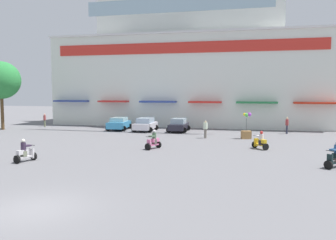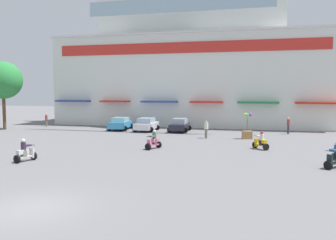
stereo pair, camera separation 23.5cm
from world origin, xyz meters
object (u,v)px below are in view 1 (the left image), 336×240
object	(u,v)px
pedestrian_0	(45,119)
scooter_rider_0	(335,157)
plaza_tree_0	(1,80)
parked_car_1	(145,124)
scooter_rider_5	(260,142)
pedestrian_1	(205,128)
parked_car_0	(119,124)
parked_car_2	(179,125)
scooter_rider_4	(25,152)
balloon_vendor_cart	(246,130)
scooter_rider_1	(153,141)
pedestrian_2	(287,124)

from	to	relation	value
pedestrian_0	scooter_rider_0	bearing A→B (deg)	-29.01
plaza_tree_0	parked_car_1	distance (m)	17.43
scooter_rider_5	pedestrian_0	size ratio (longest dim) A/B	0.89
scooter_rider_0	pedestrian_1	size ratio (longest dim) A/B	0.95
parked_car_0	parked_car_2	size ratio (longest dim) A/B	1.05
parked_car_0	pedestrian_1	world-z (taller)	pedestrian_1
plaza_tree_0	parked_car_0	bearing A→B (deg)	12.82
scooter_rider_4	scooter_rider_5	xyz separation A→B (m)	(14.80, 8.58, -0.02)
plaza_tree_0	parked_car_0	distance (m)	14.43
parked_car_0	plaza_tree_0	bearing A→B (deg)	-167.18
balloon_vendor_cart	scooter_rider_0	bearing A→B (deg)	-65.13
scooter_rider_1	pedestrian_1	xyz separation A→B (m)	(3.15, 7.05, 0.34)
parked_car_2	scooter_rider_1	xyz separation A→B (m)	(0.43, -11.68, -0.12)
scooter_rider_0	balloon_vendor_cart	world-z (taller)	balloon_vendor_cart
scooter_rider_0	scooter_rider_5	distance (m)	7.16
parked_car_1	scooter_rider_4	bearing A→B (deg)	-97.85
plaza_tree_0	pedestrian_0	world-z (taller)	plaza_tree_0
scooter_rider_5	pedestrian_1	distance (m)	7.18
parked_car_1	pedestrian_0	xyz separation A→B (m)	(-13.62, 1.45, 0.21)
parked_car_1	balloon_vendor_cart	xyz separation A→B (m)	(11.15, -3.74, 0.08)
parked_car_0	pedestrian_2	size ratio (longest dim) A/B	2.38
balloon_vendor_cart	scooter_rider_5	bearing A→B (deg)	-78.42
scooter_rider_0	parked_car_0	bearing A→B (deg)	141.60
parked_car_2	scooter_rider_1	world-z (taller)	scooter_rider_1
plaza_tree_0	scooter_rider_0	size ratio (longest dim) A/B	4.93
parked_car_1	scooter_rider_4	distance (m)	18.17
parked_car_0	parked_car_2	bearing A→B (deg)	-0.67
parked_car_1	scooter_rider_5	world-z (taller)	parked_car_1
scooter_rider_0	scooter_rider_1	xyz separation A→B (m)	(-12.30, 3.92, -0.04)
pedestrian_1	balloon_vendor_cart	size ratio (longest dim) A/B	0.67
plaza_tree_0	pedestrian_2	bearing A→B (deg)	6.53
parked_car_2	pedestrian_1	world-z (taller)	pedestrian_1
parked_car_1	plaza_tree_0	bearing A→B (deg)	-171.17
scooter_rider_4	pedestrian_2	xyz separation A→B (m)	(17.71, 19.07, 0.39)
pedestrian_0	parked_car_2	bearing A→B (deg)	-3.59
scooter_rider_0	pedestrian_0	xyz separation A→B (m)	(-30.10, 16.69, 0.29)
plaza_tree_0	pedestrian_1	world-z (taller)	plaza_tree_0
parked_car_1	pedestrian_1	size ratio (longest dim) A/B	2.33
parked_car_2	pedestrian_0	bearing A→B (deg)	176.41
scooter_rider_1	pedestrian_1	bearing A→B (deg)	65.95
scooter_rider_4	pedestrian_1	world-z (taller)	pedestrian_1
parked_car_1	scooter_rider_0	xyz separation A→B (m)	(16.48, -15.24, -0.08)
plaza_tree_0	scooter_rider_4	bearing A→B (deg)	-47.74
plaza_tree_0	parked_car_0	size ratio (longest dim) A/B	1.90
parked_car_1	scooter_rider_5	size ratio (longest dim) A/B	2.68
parked_car_2	balloon_vendor_cart	xyz separation A→B (m)	(7.40, -4.10, 0.09)
pedestrian_1	parked_car_2	bearing A→B (deg)	127.77
parked_car_1	balloon_vendor_cart	world-z (taller)	balloon_vendor_cart
plaza_tree_0	scooter_rider_1	bearing A→B (deg)	-22.94
parked_car_1	scooter_rider_4	xyz separation A→B (m)	(-2.48, -18.00, -0.13)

